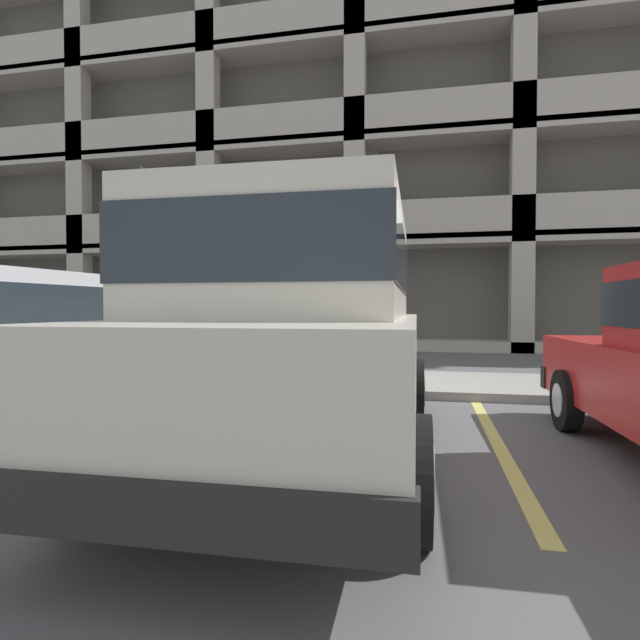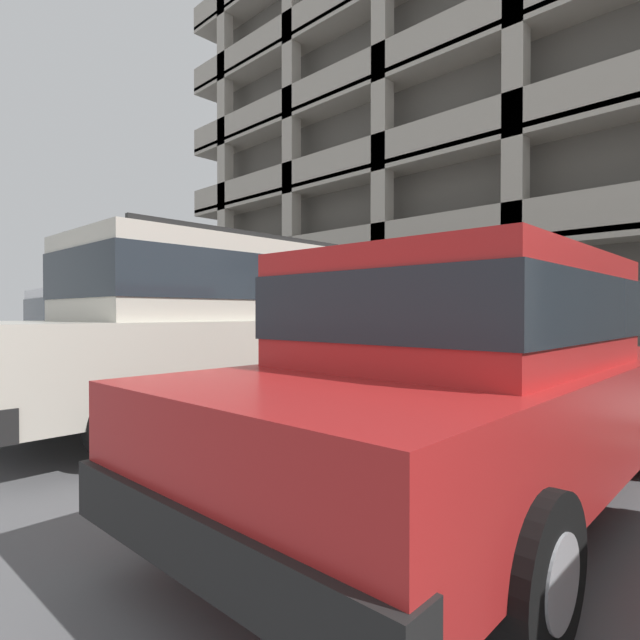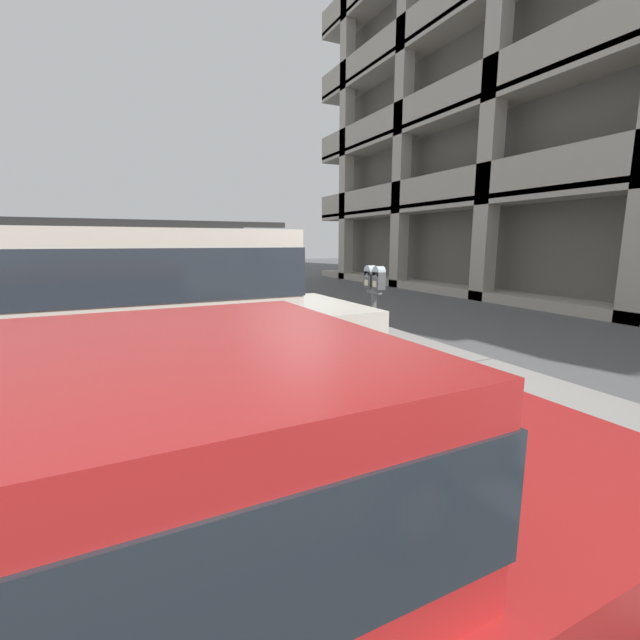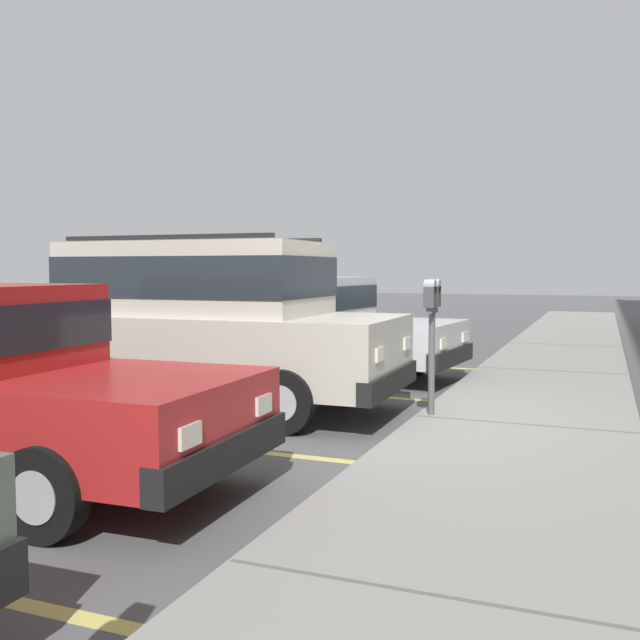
{
  "view_description": "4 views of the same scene",
  "coord_description": "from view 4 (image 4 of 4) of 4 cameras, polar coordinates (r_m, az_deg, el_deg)",
  "views": [
    {
      "loc": [
        0.91,
        -6.43,
        1.2
      ],
      "look_at": [
        -0.32,
        -0.68,
        1.07
      ],
      "focal_mm": 28.0,
      "sensor_mm": 36.0,
      "label": 1
    },
    {
      "loc": [
        4.66,
        -5.59,
        1.21
      ],
      "look_at": [
        0.07,
        -0.91,
        1.12
      ],
      "focal_mm": 28.0,
      "sensor_mm": 36.0,
      "label": 2
    },
    {
      "loc": [
        4.52,
        -2.63,
        1.85
      ],
      "look_at": [
        0.3,
        -0.63,
        1.0
      ],
      "focal_mm": 24.0,
      "sensor_mm": 36.0,
      "label": 3
    },
    {
      "loc": [
        7.24,
        2.02,
        1.66
      ],
      "look_at": [
        -0.07,
        -0.9,
        1.1
      ],
      "focal_mm": 40.0,
      "sensor_mm": 36.0,
      "label": 4
    }
  ],
  "objects": [
    {
      "name": "ground_plane",
      "position": [
        7.71,
        6.06,
        -8.76
      ],
      "size": [
        80.0,
        80.0,
        0.1
      ],
      "color": "#565659"
    },
    {
      "name": "parking_meter_near",
      "position": [
        7.57,
        8.96,
        0.48
      ],
      "size": [
        0.35,
        0.12,
        1.44
      ],
      "color": "#595B60",
      "rests_on": "sidewalk"
    },
    {
      "name": "red_sedan",
      "position": [
        11.1,
        -0.83,
        -0.24
      ],
      "size": [
        2.14,
        4.62,
        1.54
      ],
      "rotation": [
        0.0,
        0.0,
        -0.09
      ],
      "color": "silver",
      "rests_on": "ground_plane"
    },
    {
      "name": "silver_suv",
      "position": [
        8.59,
        -9.59,
        0.22
      ],
      "size": [
        2.08,
        4.81,
        2.03
      ],
      "rotation": [
        0.0,
        0.0,
        0.02
      ],
      "color": "beige",
      "rests_on": "ground_plane"
    },
    {
      "name": "sidewalk",
      "position": [
        7.45,
        15.85,
        -8.48
      ],
      "size": [
        40.0,
        2.2,
        0.12
      ],
      "color": "gray",
      "rests_on": "ground_plane"
    },
    {
      "name": "parking_stall_lines",
      "position": [
        6.85,
        -9.08,
        -9.97
      ],
      "size": [
        12.41,
        4.8,
        0.01
      ],
      "color": "#DBD16B",
      "rests_on": "ground_plane"
    }
  ]
}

